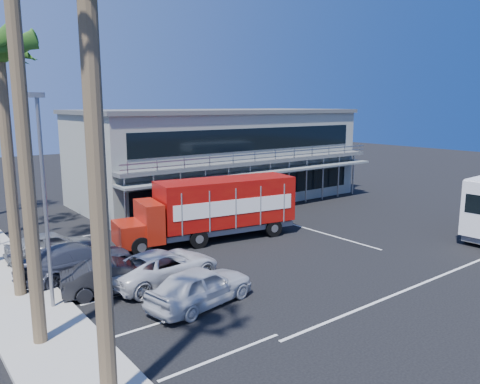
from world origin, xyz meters
TOP-DOWN VIEW (x-y plane):
  - ground at (0.00, 0.00)m, footprint 120.00×120.00m
  - building at (3.00, 14.94)m, footprint 22.40×12.00m
  - curb_strip at (-15.00, 6.00)m, footprint 3.00×32.00m
  - light_pole_near at (-14.20, 1.00)m, footprint 0.50×0.25m
  - red_truck at (-3.96, 5.12)m, footprint 10.60×4.07m
  - parked_car_a at (-9.50, -2.00)m, footprint 4.79×2.63m
  - parked_car_b at (-11.65, 1.20)m, footprint 4.45×2.41m
  - parked_car_c at (-9.50, 1.01)m, footprint 5.47×3.09m
  - parked_car_d at (-12.27, 4.00)m, footprint 5.56×2.91m
  - parked_car_e at (-12.50, 7.20)m, footprint 4.27×1.76m

SIDE VIEW (x-z plane):
  - ground at x=0.00m, z-range 0.00..0.00m
  - curb_strip at x=-15.00m, z-range 0.00..0.16m
  - parked_car_b at x=-11.65m, z-range 0.00..1.39m
  - parked_car_c at x=-9.50m, z-range 0.00..1.44m
  - parked_car_e at x=-12.50m, z-range 0.00..1.45m
  - parked_car_d at x=-12.27m, z-range 0.00..1.54m
  - parked_car_a at x=-9.50m, z-range 0.00..1.54m
  - red_truck at x=-3.96m, z-range 0.17..3.66m
  - building at x=3.00m, z-range 0.01..7.31m
  - light_pole_near at x=-14.20m, z-range 0.46..8.55m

